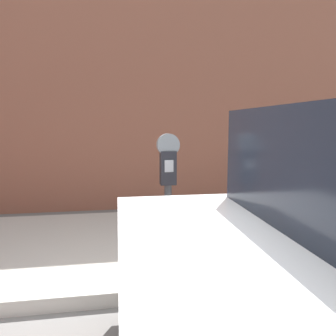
{
  "coord_description": "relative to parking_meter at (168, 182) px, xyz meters",
  "views": [
    {
      "loc": [
        -0.21,
        -2.04,
        1.67
      ],
      "look_at": [
        0.31,
        1.09,
        1.25
      ],
      "focal_mm": 35.0,
      "sensor_mm": 36.0,
      "label": 1
    }
  ],
  "objects": [
    {
      "name": "sidewalk",
      "position": [
        -0.31,
        1.11,
        -1.03
      ],
      "size": [
        24.0,
        2.8,
        0.14
      ],
      "color": "#BCB7AD",
      "rests_on": "ground_plane"
    },
    {
      "name": "building_facade",
      "position": [
        -0.31,
        3.39,
        1.61
      ],
      "size": [
        24.0,
        0.3,
        5.43
      ],
      "color": "#935642",
      "rests_on": "ground_plane"
    },
    {
      "name": "parking_meter",
      "position": [
        0.0,
        0.0,
        0.0
      ],
      "size": [
        0.22,
        0.12,
        1.44
      ],
      "color": "#2D2D30",
      "rests_on": "sidewalk"
    }
  ]
}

